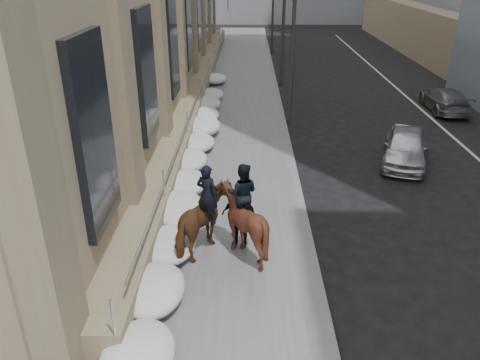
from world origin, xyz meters
name	(u,v)px	position (x,y,z in m)	size (l,w,h in m)	color
ground	(215,305)	(0.00, 0.00, 0.00)	(140.00, 140.00, 0.00)	black
sidewalk	(230,151)	(0.00, 10.00, 0.06)	(5.00, 80.00, 0.12)	#59595C
curb	(290,151)	(2.62, 10.00, 0.06)	(0.24, 80.00, 0.12)	slate
lane_line	(472,153)	(10.50, 10.00, 0.01)	(0.15, 70.00, 0.01)	#BFB78C
streetlight_near	(479,357)	(2.74, -6.00, 4.58)	(1.71, 0.24, 8.00)	#2D2D30
streetlight_mid	(290,30)	(2.74, 14.00, 4.58)	(1.71, 0.24, 8.00)	#2D2D30
traffic_signal	(269,22)	(2.07, 22.00, 4.00)	(4.10, 0.22, 6.00)	#2D2D30
snow_bank	(192,158)	(-1.42, 8.11, 0.47)	(1.70, 18.10, 0.76)	silver
mounted_horse_left	(205,220)	(-0.38, 2.12, 1.14)	(1.85, 2.46, 2.61)	#4B2D16
mounted_horse_right	(242,218)	(0.64, 2.12, 1.22)	(1.77, 1.94, 2.65)	#3C1B11
pedestrian	(240,217)	(0.57, 2.54, 1.03)	(1.06, 0.44, 1.81)	black
car_silver	(406,147)	(7.21, 8.92, 0.70)	(1.66, 4.14, 1.41)	silver
car_grey	(445,100)	(11.61, 16.32, 0.63)	(1.77, 4.36, 1.27)	slate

